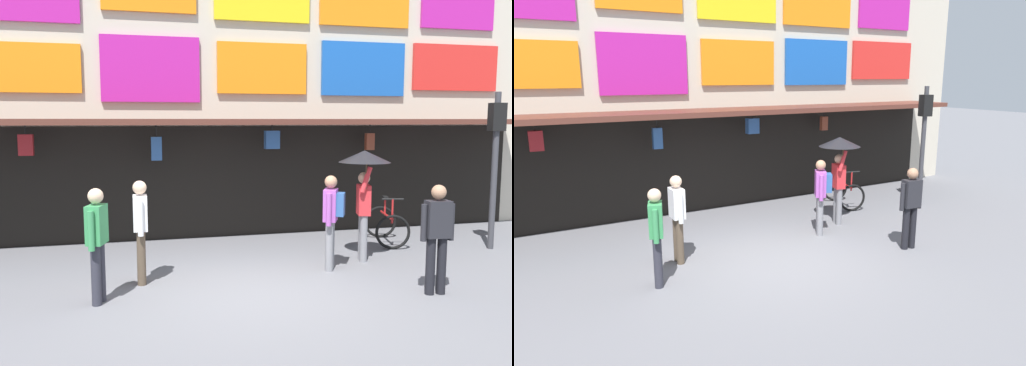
% 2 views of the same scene
% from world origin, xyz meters
% --- Properties ---
extents(ground_plane, '(80.00, 80.00, 0.00)m').
position_xyz_m(ground_plane, '(0.00, 0.00, 0.00)').
color(ground_plane, slate).
extents(shopfront, '(18.00, 2.60, 8.00)m').
position_xyz_m(shopfront, '(-0.00, 4.57, 3.96)').
color(shopfront, beige).
rests_on(shopfront, ground).
extents(traffic_light_far, '(0.32, 0.34, 3.20)m').
position_xyz_m(traffic_light_far, '(5.46, 1.49, 2.14)').
color(traffic_light_far, '#38383D').
rests_on(traffic_light_far, ground).
extents(bicycle_parked, '(0.98, 1.30, 1.05)m').
position_xyz_m(bicycle_parked, '(3.59, 2.43, 0.39)').
color(bicycle_parked, black).
rests_on(bicycle_parked, ground).
extents(pedestrian_in_blue, '(0.23, 0.53, 1.68)m').
position_xyz_m(pedestrian_in_blue, '(-1.61, 0.84, 0.95)').
color(pedestrian_in_blue, brown).
rests_on(pedestrian_in_blue, ground).
extents(pedestrian_in_black, '(0.53, 0.25, 1.68)m').
position_xyz_m(pedestrian_in_black, '(2.71, -0.79, 0.95)').
color(pedestrian_in_black, black).
rests_on(pedestrian_in_black, ground).
extents(pedestrian_in_green, '(0.32, 0.51, 1.68)m').
position_xyz_m(pedestrian_in_green, '(-2.24, 0.03, 0.95)').
color(pedestrian_in_green, '#2D2D38').
rests_on(pedestrian_in_green, ground).
extents(pedestrian_in_yellow, '(0.46, 0.48, 1.68)m').
position_xyz_m(pedestrian_in_yellow, '(1.67, 0.82, 0.98)').
color(pedestrian_in_yellow, gray).
rests_on(pedestrian_in_yellow, ground).
extents(pedestrian_with_umbrella, '(0.96, 0.96, 2.08)m').
position_xyz_m(pedestrian_with_umbrella, '(2.48, 1.26, 1.64)').
color(pedestrian_with_umbrella, gray).
rests_on(pedestrian_with_umbrella, ground).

